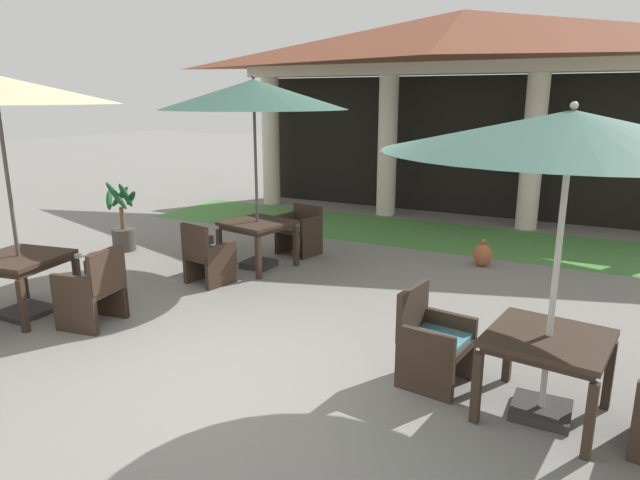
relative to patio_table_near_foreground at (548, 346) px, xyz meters
The scene contains 14 objects.
ground_plane 2.80m from the patio_table_near_foreground, 165.31° to the right, with size 60.00×60.00×0.00m, color gray.
background_pavilion 8.28m from the patio_table_near_foreground, 109.75° to the left, with size 10.36×3.15×4.28m.
lawn_strip 6.40m from the patio_table_near_foreground, 114.48° to the left, with size 12.16×2.35×0.01m, color #47843D.
patio_table_near_foreground is the anchor object (origin of this frame).
patio_umbrella_near_foreground 1.71m from the patio_table_near_foreground, 26.57° to the left, with size 2.82×2.82×2.57m.
patio_chair_near_foreground_west 1.03m from the patio_table_near_foreground, behind, with size 0.63×0.65×0.90m.
patio_table_mid_left 5.95m from the patio_table_near_foreground, behind, with size 1.09×1.09×0.75m.
patio_chair_mid_left_east 4.91m from the patio_table_near_foreground, behind, with size 0.66×0.70×0.93m.
patio_table_mid_right 5.11m from the patio_table_near_foreground, 151.11° to the left, with size 1.07×1.07×0.74m.
patio_umbrella_mid_right 5.49m from the patio_table_near_foreground, 151.11° to the left, with size 2.79×2.79×2.92m.
patio_chair_mid_right_south 4.90m from the patio_table_near_foreground, 162.52° to the left, with size 0.64×0.64×0.89m.
patio_chair_mid_right_north 5.51m from the patio_table_near_foreground, 141.03° to the left, with size 0.72×0.65×0.81m.
potted_palm_left_edge 7.45m from the patio_table_near_foreground, 162.59° to the left, with size 0.60×0.61×1.25m.
terracotta_urn 4.38m from the patio_table_near_foreground, 108.03° to the left, with size 0.29×0.29×0.44m.
Camera 1 is at (2.92, -3.92, 2.60)m, focal length 31.48 mm.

